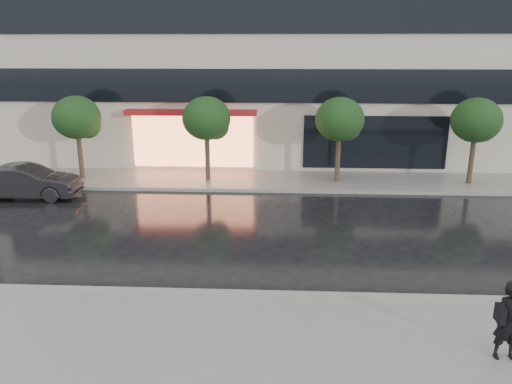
{
  "coord_description": "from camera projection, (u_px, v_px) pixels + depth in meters",
  "views": [
    {
      "loc": [
        0.36,
        -12.45,
        6.2
      ],
      "look_at": [
        -0.44,
        3.75,
        1.4
      ],
      "focal_mm": 35.0,
      "sensor_mm": 36.0,
      "label": 1
    }
  ],
  "objects": [
    {
      "name": "tree_far_east",
      "position": [
        477.0,
        122.0,
        22.05
      ],
      "size": [
        2.2,
        2.2,
        3.99
      ],
      "color": "#33261C",
      "rests_on": "ground"
    },
    {
      "name": "ground",
      "position": [
        265.0,
        280.0,
        13.7
      ],
      "size": [
        120.0,
        120.0,
        0.0
      ],
      "primitive_type": "plane",
      "color": "black",
      "rests_on": "ground"
    },
    {
      "name": "parked_car",
      "position": [
        27.0,
        182.0,
        20.78
      ],
      "size": [
        4.35,
        1.71,
        1.41
      ],
      "primitive_type": "imported",
      "rotation": [
        0.0,
        0.0,
        1.62
      ],
      "color": "black",
      "rests_on": "ground"
    },
    {
      "name": "sidewalk_far",
      "position": [
        272.0,
        180.0,
        23.5
      ],
      "size": [
        60.0,
        3.5,
        0.12
      ],
      "primitive_type": "cube",
      "color": "slate",
      "rests_on": "ground"
    },
    {
      "name": "tree_far_west",
      "position": [
        78.0,
        119.0,
        22.9
      ],
      "size": [
        2.2,
        2.2,
        3.99
      ],
      "color": "#33261C",
      "rests_on": "ground"
    },
    {
      "name": "sidewalk_near",
      "position": [
        261.0,
        346.0,
        10.57
      ],
      "size": [
        60.0,
        4.5,
        0.12
      ],
      "primitive_type": "cube",
      "color": "slate",
      "rests_on": "ground"
    },
    {
      "name": "tree_mid_west",
      "position": [
        208.0,
        120.0,
        22.62
      ],
      "size": [
        2.2,
        2.2,
        3.99
      ],
      "color": "#33261C",
      "rests_on": "ground"
    },
    {
      "name": "curb_near",
      "position": [
        264.0,
        295.0,
        12.72
      ],
      "size": [
        60.0,
        0.25,
        0.14
      ],
      "primitive_type": "cube",
      "color": "gray",
      "rests_on": "ground"
    },
    {
      "name": "tree_mid_east",
      "position": [
        341.0,
        121.0,
        22.33
      ],
      "size": [
        2.2,
        2.2,
        3.99
      ],
      "color": "#33261C",
      "rests_on": "ground"
    },
    {
      "name": "curb_far",
      "position": [
        271.0,
        191.0,
        21.82
      ],
      "size": [
        60.0,
        0.25,
        0.14
      ],
      "primitive_type": "cube",
      "color": "gray",
      "rests_on": "ground"
    }
  ]
}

